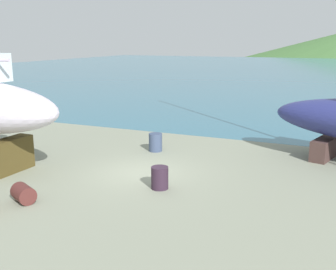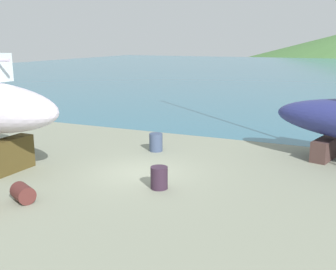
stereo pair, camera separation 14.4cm
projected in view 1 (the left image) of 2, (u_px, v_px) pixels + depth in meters
ground_plane at (73, 217)px, 12.74m from camera, size 47.53×47.53×0.00m
sea_water at (301, 71)px, 71.51m from camera, size 130.56×107.65×0.01m
barrel_rust_far at (155, 142)px, 20.16m from camera, size 0.92×0.92×0.88m
barrel_rust_mid at (160, 178)px, 15.08m from camera, size 0.88×0.88×0.83m
barrel_blue_faded at (24, 194)px, 13.84m from camera, size 1.03×0.92×0.61m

